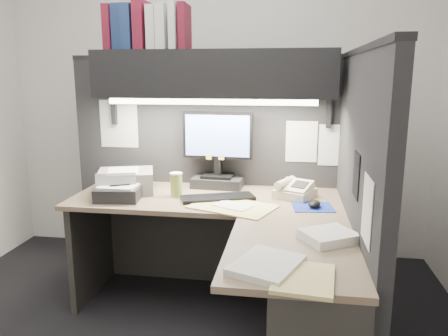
{
  "coord_description": "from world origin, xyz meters",
  "views": [
    {
      "loc": [
        0.62,
        -2.09,
        1.49
      ],
      "look_at": [
        0.23,
        0.51,
        0.93
      ],
      "focal_mm": 35.0,
      "sensor_mm": 36.0,
      "label": 1
    }
  ],
  "objects": [
    {
      "name": "wall_back",
      "position": [
        0.0,
        1.5,
        1.35
      ],
      "size": [
        3.5,
        0.04,
        2.7
      ],
      "primitive_type": "cube",
      "color": "silver",
      "rests_on": "floor"
    },
    {
      "name": "partition_back",
      "position": [
        0.03,
        0.93,
        0.8
      ],
      "size": [
        1.9,
        0.06,
        1.6
      ],
      "primitive_type": "cube",
      "color": "black",
      "rests_on": "floor"
    },
    {
      "name": "partition_right",
      "position": [
        0.98,
        0.18,
        0.8
      ],
      "size": [
        0.06,
        1.5,
        1.6
      ],
      "primitive_type": "cube",
      "color": "black",
      "rests_on": "floor"
    },
    {
      "name": "desk",
      "position": [
        0.43,
        -0.0,
        0.44
      ],
      "size": [
        1.7,
        1.53,
        0.73
      ],
      "color": "#7C614F",
      "rests_on": "floor"
    },
    {
      "name": "overhead_shelf",
      "position": [
        0.12,
        0.75,
        1.5
      ],
      "size": [
        1.55,
        0.34,
        0.3
      ],
      "primitive_type": "cube",
      "color": "black",
      "rests_on": "partition_back"
    },
    {
      "name": "task_light_tube",
      "position": [
        0.12,
        0.61,
        1.33
      ],
      "size": [
        1.32,
        0.04,
        0.04
      ],
      "primitive_type": "cylinder",
      "rotation": [
        0.0,
        1.57,
        0.0
      ],
      "color": "white",
      "rests_on": "overhead_shelf"
    },
    {
      "name": "monitor",
      "position": [
        0.13,
        0.82,
        0.94
      ],
      "size": [
        0.48,
        0.23,
        0.52
      ],
      "rotation": [
        0.0,
        0.0,
        -0.06
      ],
      "color": "black",
      "rests_on": "desk"
    },
    {
      "name": "keyboard",
      "position": [
        0.19,
        0.51,
        0.74
      ],
      "size": [
        0.48,
        0.31,
        0.02
      ],
      "primitive_type": "cube",
      "rotation": [
        0.0,
        0.0,
        0.37
      ],
      "color": "black",
      "rests_on": "desk"
    },
    {
      "name": "mousepad",
      "position": [
        0.77,
        0.43,
        0.73
      ],
      "size": [
        0.26,
        0.24,
        0.0
      ],
      "primitive_type": "cube",
      "rotation": [
        0.0,
        0.0,
        0.12
      ],
      "color": "navy",
      "rests_on": "desk"
    },
    {
      "name": "mouse",
      "position": [
        0.78,
        0.42,
        0.76
      ],
      "size": [
        0.09,
        0.12,
        0.04
      ],
      "primitive_type": "ellipsoid",
      "rotation": [
        0.0,
        0.0,
        -0.2
      ],
      "color": "black",
      "rests_on": "mousepad"
    },
    {
      "name": "telephone",
      "position": [
        0.66,
        0.63,
        0.77
      ],
      "size": [
        0.29,
        0.3,
        0.09
      ],
      "primitive_type": "cube",
      "rotation": [
        0.0,
        0.0,
        -0.45
      ],
      "color": "beige",
      "rests_on": "desk"
    },
    {
      "name": "coffee_cup",
      "position": [
        -0.09,
        0.54,
        0.8
      ],
      "size": [
        0.09,
        0.09,
        0.14
      ],
      "primitive_type": "cylinder",
      "rotation": [
        0.0,
        0.0,
        -0.26
      ],
      "color": "#AFB548",
      "rests_on": "desk"
    },
    {
      "name": "printer",
      "position": [
        -0.45,
        0.61,
        0.8
      ],
      "size": [
        0.43,
        0.4,
        0.14
      ],
      "primitive_type": "cube",
      "rotation": [
        0.0,
        0.0,
        0.32
      ],
      "color": "gray",
      "rests_on": "desk"
    },
    {
      "name": "notebook_stack",
      "position": [
        -0.43,
        0.42,
        0.77
      ],
      "size": [
        0.29,
        0.25,
        0.08
      ],
      "primitive_type": "cube",
      "rotation": [
        0.0,
        0.0,
        0.11
      ],
      "color": "black",
      "rests_on": "desk"
    },
    {
      "name": "open_folder",
      "position": [
        0.3,
        0.36,
        0.73
      ],
      "size": [
        0.56,
        0.46,
        0.01
      ],
      "primitive_type": "cube",
      "rotation": [
        0.0,
        0.0,
        -0.38
      ],
      "color": "#E3D47F",
      "rests_on": "desk"
    },
    {
      "name": "paper_stack_a",
      "position": [
        0.82,
        -0.1,
        0.75
      ],
      "size": [
        0.3,
        0.29,
        0.04
      ],
      "primitive_type": "cube",
      "rotation": [
        0.0,
        0.0,
        0.55
      ],
      "color": "white",
      "rests_on": "desk"
    },
    {
      "name": "paper_stack_b",
      "position": [
        0.55,
        -0.45,
        0.74
      ],
      "size": [
        0.33,
        0.36,
        0.03
      ],
      "primitive_type": "cube",
      "rotation": [
        0.0,
        0.0,
        -0.38
      ],
      "color": "white",
      "rests_on": "desk"
    },
    {
      "name": "manila_stack",
      "position": [
        0.69,
        -0.53,
        0.74
      ],
      "size": [
        0.25,
        0.31,
        0.02
      ],
      "primitive_type": "cube",
      "rotation": [
        0.0,
        0.0,
        -0.11
      ],
      "color": "#E3D47F",
      "rests_on": "desk"
    },
    {
      "name": "binder_row",
      "position": [
        -0.32,
        0.74,
        1.79
      ],
      "size": [
        0.53,
        0.26,
        0.31
      ],
      "color": "maroon",
      "rests_on": "overhead_shelf"
    },
    {
      "name": "pinned_papers",
      "position": [
        0.42,
        0.56,
        1.05
      ],
      "size": [
        1.76,
        1.31,
        0.51
      ],
      "color": "white",
      "rests_on": "partition_back"
    }
  ]
}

